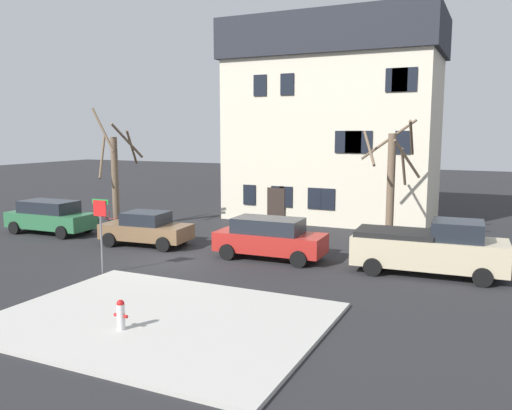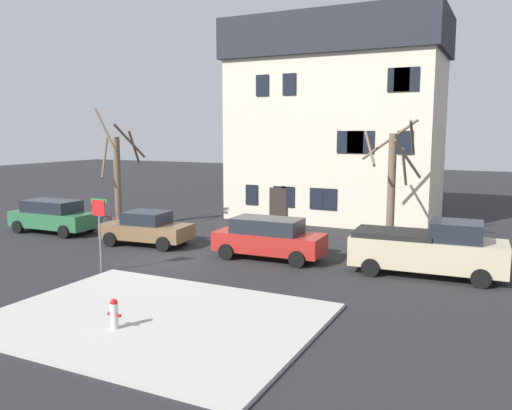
% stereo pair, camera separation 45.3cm
% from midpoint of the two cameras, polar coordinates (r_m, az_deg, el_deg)
% --- Properties ---
extents(ground_plane, '(120.00, 120.00, 0.00)m').
position_cam_midpoint_polar(ground_plane, '(22.19, -10.00, -6.06)').
color(ground_plane, '#262628').
extents(sidewalk_slab, '(9.18, 6.91, 0.12)m').
position_cam_midpoint_polar(sidewalk_slab, '(15.49, -11.26, -12.13)').
color(sidewalk_slab, '#B7B5AD').
rests_on(sidewalk_slab, ground_plane).
extents(building_main, '(12.67, 6.66, 11.97)m').
position_cam_midpoint_polar(building_main, '(32.41, 7.94, 9.28)').
color(building_main, beige).
rests_on(building_main, ground_plane).
extents(tree_bare_near, '(2.35, 2.62, 6.62)m').
position_cam_midpoint_polar(tree_bare_near, '(29.82, -15.56, 3.18)').
color(tree_bare_near, brown).
rests_on(tree_bare_near, ground_plane).
extents(tree_bare_mid, '(2.91, 3.11, 5.96)m').
position_cam_midpoint_polar(tree_bare_mid, '(24.65, 14.09, 2.47)').
color(tree_bare_mid, brown).
rests_on(tree_bare_mid, ground_plane).
extents(car_green_wagon, '(4.81, 2.17, 1.74)m').
position_cam_midpoint_polar(car_green_wagon, '(29.68, -22.00, -1.17)').
color(car_green_wagon, '#2D6B42').
rests_on(car_green_wagon, ground_plane).
extents(car_brown_sedan, '(4.36, 2.35, 1.60)m').
position_cam_midpoint_polar(car_brown_sedan, '(25.25, -12.42, -2.54)').
color(car_brown_sedan, brown).
rests_on(car_brown_sedan, ground_plane).
extents(car_red_wagon, '(4.69, 2.14, 1.74)m').
position_cam_midpoint_polar(car_red_wagon, '(22.06, 0.90, -3.60)').
color(car_red_wagon, '#AD231E').
rests_on(car_red_wagon, ground_plane).
extents(pickup_truck_beige, '(5.67, 2.43, 2.11)m').
position_cam_midpoint_polar(pickup_truck_beige, '(20.61, 17.87, -4.50)').
color(pickup_truck_beige, '#C6B793').
rests_on(pickup_truck_beige, ground_plane).
extents(fire_hydrant, '(0.42, 0.22, 0.82)m').
position_cam_midpoint_polar(fire_hydrant, '(14.66, -15.45, -11.44)').
color(fire_hydrant, silver).
rests_on(fire_hydrant, sidewalk_slab).
extents(street_sign_pole, '(0.76, 0.07, 2.85)m').
position_cam_midpoint_polar(street_sign_pole, '(20.49, -17.26, -1.78)').
color(street_sign_pole, slate).
rests_on(street_sign_pole, ground_plane).
extents(bicycle_leaning, '(1.71, 0.49, 1.03)m').
position_cam_midpoint_polar(bicycle_leaning, '(29.99, -15.83, -1.84)').
color(bicycle_leaning, black).
rests_on(bicycle_leaning, ground_plane).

